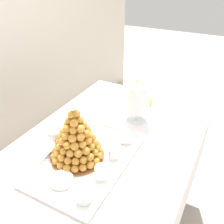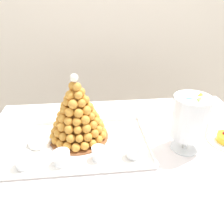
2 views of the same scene
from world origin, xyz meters
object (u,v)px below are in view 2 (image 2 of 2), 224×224
(serving_tray, at_px, (81,144))
(dessert_cup_left, at_px, (24,161))
(creme_brulee_ramekin, at_px, (40,141))
(dessert_cup_mid_right, at_px, (134,151))
(dessert_cup_centre, at_px, (99,154))
(macaron_goblet, at_px, (190,118))
(dessert_cup_mid_left, at_px, (62,158))
(croquembouche, at_px, (77,114))
(wine_glass, at_px, (74,106))

(serving_tray, relative_size, dessert_cup_left, 9.29)
(creme_brulee_ramekin, bearing_deg, dessert_cup_mid_right, -17.93)
(serving_tray, relative_size, dessert_cup_centre, 10.86)
(macaron_goblet, bearing_deg, dessert_cup_mid_right, -170.75)
(dessert_cup_left, relative_size, dessert_cup_mid_left, 1.01)
(dessert_cup_left, relative_size, macaron_goblet, 0.25)
(creme_brulee_ramekin, relative_size, macaron_goblet, 0.40)
(serving_tray, xyz_separation_m, dessert_cup_mid_right, (0.21, -0.10, 0.03))
(serving_tray, height_order, dessert_cup_mid_right, dessert_cup_mid_right)
(creme_brulee_ramekin, xyz_separation_m, macaron_goblet, (0.61, -0.09, 0.13))
(serving_tray, distance_m, dessert_cup_mid_right, 0.24)
(croquembouche, xyz_separation_m, creme_brulee_ramekin, (-0.16, -0.03, -0.10))
(dessert_cup_left, bearing_deg, wine_glass, 57.23)
(dessert_cup_left, xyz_separation_m, dessert_cup_mid_right, (0.42, 0.01, 0.00))
(dessert_cup_left, distance_m, dessert_cup_mid_right, 0.42)
(dessert_cup_mid_right, height_order, creme_brulee_ramekin, dessert_cup_mid_right)
(serving_tray, height_order, dessert_cup_centre, dessert_cup_centre)
(dessert_cup_left, relative_size, creme_brulee_ramekin, 0.62)
(serving_tray, distance_m, dessert_cup_left, 0.24)
(macaron_goblet, bearing_deg, wine_glass, 153.29)
(dessert_cup_centre, height_order, dessert_cup_mid_right, same)
(dessert_cup_mid_left, xyz_separation_m, dessert_cup_mid_right, (0.28, 0.01, -0.00))
(creme_brulee_ramekin, bearing_deg, dessert_cup_mid_left, -52.25)
(croquembouche, bearing_deg, serving_tray, -80.53)
(macaron_goblet, bearing_deg, dessert_cup_centre, -174.06)
(macaron_goblet, bearing_deg, croquembouche, 165.20)
(dessert_cup_centre, relative_size, macaron_goblet, 0.21)
(dessert_cup_mid_right, relative_size, wine_glass, 0.40)
(croquembouche, height_order, dessert_cup_centre, croquembouche)
(croquembouche, distance_m, dessert_cup_centre, 0.20)
(macaron_goblet, bearing_deg, dessert_cup_left, -175.60)
(dessert_cup_mid_left, bearing_deg, dessert_cup_centre, 4.89)
(serving_tray, xyz_separation_m, dessert_cup_mid_left, (-0.07, -0.12, 0.03))
(dessert_cup_mid_right, xyz_separation_m, wine_glass, (-0.24, 0.27, 0.07))
(croquembouche, bearing_deg, macaron_goblet, -14.80)
(dessert_cup_left, height_order, dessert_cup_centre, same)
(dessert_cup_left, bearing_deg, serving_tray, 29.41)
(dessert_cup_centre, relative_size, dessert_cup_mid_right, 0.91)
(dessert_cup_centre, distance_m, creme_brulee_ramekin, 0.27)
(dessert_cup_mid_right, height_order, macaron_goblet, macaron_goblet)
(dessert_cup_mid_right, relative_size, macaron_goblet, 0.23)
(serving_tray, bearing_deg, creme_brulee_ramekin, 173.41)
(dessert_cup_centre, bearing_deg, dessert_cup_mid_right, 0.50)
(dessert_cup_left, height_order, wine_glass, wine_glass)
(dessert_cup_left, bearing_deg, dessert_cup_mid_right, 1.76)
(macaron_goblet, distance_m, wine_glass, 0.52)
(wine_glass, bearing_deg, dessert_cup_left, -122.77)
(creme_brulee_ramekin, bearing_deg, croquembouche, 10.35)
(dessert_cup_left, distance_m, dessert_cup_centre, 0.28)
(serving_tray, xyz_separation_m, macaron_goblet, (0.44, -0.07, 0.14))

